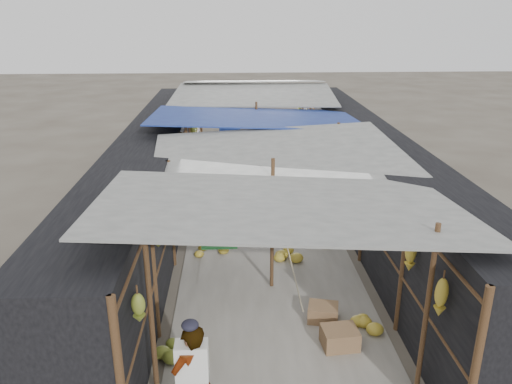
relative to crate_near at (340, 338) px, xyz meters
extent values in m
cube|color=#9E998E|center=(-0.94, 5.43, -0.16)|extent=(3.60, 16.00, 0.02)
cube|color=black|center=(-3.64, 5.43, 0.98)|extent=(1.40, 15.00, 2.30)
cube|color=black|center=(1.76, 5.43, 0.98)|extent=(1.40, 15.00, 2.30)
cube|color=#97714D|center=(0.00, 0.00, 0.00)|extent=(0.60, 0.50, 0.34)
cube|color=#97714D|center=(-0.14, 0.73, -0.01)|extent=(0.59, 0.51, 0.31)
cube|color=#97714D|center=(-1.00, 6.13, -0.04)|extent=(0.50, 0.46, 0.26)
cylinder|color=black|center=(0.53, 9.02, -0.09)|extent=(0.54, 0.54, 0.16)
imported|color=silver|center=(-2.19, -1.57, 0.62)|extent=(0.68, 0.64, 1.57)
imported|color=#202DA4|center=(-1.06, 5.97, 0.75)|extent=(1.00, 0.84, 1.83)
imported|color=#47433D|center=(0.11, 9.20, 0.28)|extent=(0.49, 0.65, 0.90)
cylinder|color=brown|center=(-2.74, -1.07, 1.13)|extent=(0.07, 0.07, 2.60)
cylinder|color=brown|center=(0.86, -1.07, 1.13)|extent=(0.07, 0.07, 2.60)
cylinder|color=brown|center=(-0.94, 1.93, 1.13)|extent=(0.07, 0.07, 2.60)
cylinder|color=brown|center=(-2.74, 4.93, 1.13)|extent=(0.07, 0.07, 2.60)
cylinder|color=brown|center=(0.86, 4.93, 1.13)|extent=(0.07, 0.07, 2.60)
cylinder|color=brown|center=(-0.94, 7.93, 1.13)|extent=(0.07, 0.07, 2.60)
cylinder|color=brown|center=(-2.74, 10.93, 1.13)|extent=(0.07, 0.07, 2.60)
cylinder|color=brown|center=(0.86, 10.93, 1.13)|extent=(0.07, 0.07, 2.60)
cube|color=gray|center=(-0.94, -0.07, 2.33)|extent=(5.21, 3.19, 0.52)
cube|color=gray|center=(-0.74, 3.13, 2.18)|extent=(5.23, 3.73, 0.50)
cube|color=navy|center=(-1.04, 6.43, 2.28)|extent=(5.40, 3.60, 0.41)
cube|color=gray|center=(-0.94, 9.73, 2.38)|extent=(5.37, 3.66, 0.27)
cube|color=gray|center=(-0.84, 12.13, 2.48)|extent=(5.00, 1.99, 0.24)
cylinder|color=brown|center=(-2.94, 5.43, 1.88)|extent=(0.06, 15.00, 0.06)
cylinder|color=brown|center=(1.06, 5.43, 1.88)|extent=(0.06, 15.00, 0.06)
cylinder|color=gray|center=(-0.94, 5.43, 1.88)|extent=(0.02, 15.00, 0.02)
cube|color=#257135|center=(-1.90, 0.88, 1.53)|extent=(0.60, 0.03, 0.70)
cube|color=navy|center=(-1.73, 8.64, 1.58)|extent=(0.65, 0.03, 0.60)
cube|color=#1B26B0|center=(-0.43, 2.99, 1.56)|extent=(0.55, 0.03, 0.65)
cube|color=#1A4BA9|center=(-1.31, 5.17, 1.58)|extent=(0.70, 0.03, 0.60)
ellipsoid|color=olive|center=(-2.82, -1.39, 1.54)|extent=(0.17, 0.14, 0.40)
ellipsoid|color=olive|center=(-2.82, 0.37, 1.66)|extent=(0.18, 0.15, 0.35)
ellipsoid|color=olive|center=(-2.82, 2.05, 1.52)|extent=(0.17, 0.15, 0.39)
ellipsoid|color=olive|center=(-2.82, 3.07, 1.41)|extent=(0.18, 0.15, 0.56)
ellipsoid|color=olive|center=(-2.82, 4.96, 1.43)|extent=(0.20, 0.17, 0.45)
ellipsoid|color=gold|center=(-2.82, 6.07, 1.68)|extent=(0.15, 0.13, 0.40)
ellipsoid|color=olive|center=(-2.82, 8.09, 1.54)|extent=(0.19, 0.16, 0.38)
ellipsoid|color=olive|center=(-2.82, 8.81, 1.46)|extent=(0.19, 0.16, 0.49)
ellipsoid|color=gold|center=(-2.82, 11.03, 1.51)|extent=(0.15, 0.13, 0.35)
ellipsoid|color=olive|center=(-2.82, 12.55, 1.59)|extent=(0.18, 0.16, 0.47)
ellipsoid|color=gold|center=(0.94, -1.25, 1.49)|extent=(0.17, 0.14, 0.56)
ellipsoid|color=gold|center=(0.94, -0.12, 1.51)|extent=(0.17, 0.15, 0.55)
ellipsoid|color=olive|center=(0.94, 2.00, 1.41)|extent=(0.19, 0.16, 0.53)
ellipsoid|color=gold|center=(0.94, 3.48, 1.55)|extent=(0.15, 0.13, 0.49)
ellipsoid|color=olive|center=(0.94, 4.94, 1.53)|extent=(0.15, 0.12, 0.44)
ellipsoid|color=olive|center=(0.94, 6.12, 1.42)|extent=(0.17, 0.14, 0.54)
ellipsoid|color=gold|center=(0.94, 7.70, 1.57)|extent=(0.17, 0.14, 0.38)
ellipsoid|color=olive|center=(0.94, 8.85, 1.40)|extent=(0.19, 0.16, 0.46)
ellipsoid|color=olive|center=(0.94, 10.46, 1.53)|extent=(0.14, 0.12, 0.46)
ellipsoid|color=olive|center=(0.94, 12.30, 1.43)|extent=(0.15, 0.13, 0.47)
ellipsoid|color=gold|center=(-2.21, 7.96, -0.02)|extent=(0.57, 0.49, 0.29)
ellipsoid|color=gold|center=(-0.51, 3.08, -0.05)|extent=(0.47, 0.40, 0.23)
ellipsoid|color=olive|center=(-2.55, -0.01, -0.01)|extent=(0.64, 0.54, 0.32)
ellipsoid|color=olive|center=(0.51, 6.34, -0.05)|extent=(0.47, 0.40, 0.23)
ellipsoid|color=olive|center=(0.61, 9.39, 0.01)|extent=(0.72, 0.61, 0.36)
ellipsoid|color=gold|center=(-2.38, 9.44, -0.01)|extent=(0.61, 0.52, 0.31)
ellipsoid|color=gold|center=(-1.54, 5.13, -0.05)|extent=(0.47, 0.40, 0.24)
ellipsoid|color=gold|center=(-2.15, 3.41, -0.03)|extent=(0.55, 0.47, 0.27)
ellipsoid|color=gold|center=(0.32, 3.87, -0.01)|extent=(0.63, 0.53, 0.31)
ellipsoid|color=gold|center=(0.55, 0.36, -0.01)|extent=(0.63, 0.54, 0.32)
camera|label=1|loc=(-1.66, -6.60, 4.88)|focal=35.00mm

